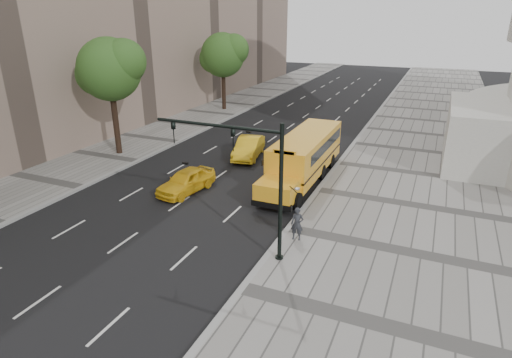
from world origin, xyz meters
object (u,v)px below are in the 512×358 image
at_px(tree_c, 223,55).
at_px(taxi_far, 249,148).
at_px(school_bus, 305,153).
at_px(pedestrian, 297,224).
at_px(tree_b, 110,69).
at_px(taxi_near, 186,181).
at_px(traffic_signal, 250,172).

xyz_separation_m(tree_c, taxi_far, (9.59, -14.55, -5.39)).
height_order(school_bus, pedestrian, school_bus).
relative_size(tree_b, pedestrian, 5.36).
xyz_separation_m(school_bus, taxi_far, (-5.31, 2.59, -0.98)).
bearing_deg(pedestrian, taxi_near, 150.16).
height_order(tree_b, tree_c, tree_b).
bearing_deg(taxi_near, pedestrian, -12.41).
distance_m(tree_b, taxi_near, 11.51).
relative_size(pedestrian, traffic_signal, 0.26).
bearing_deg(pedestrian, school_bus, 96.47).
distance_m(tree_b, taxi_far, 11.76).
distance_m(tree_c, taxi_near, 24.66).
bearing_deg(taxi_far, traffic_signal, -76.40).
bearing_deg(traffic_signal, taxi_far, 114.76).
xyz_separation_m(school_bus, traffic_signal, (0.69, -10.43, 2.33)).
xyz_separation_m(school_bus, pedestrian, (2.27, -8.45, -0.78)).
height_order(tree_b, school_bus, tree_b).
xyz_separation_m(tree_b, pedestrian, (17.18, -7.59, -5.65)).
bearing_deg(tree_b, pedestrian, -23.84).
relative_size(school_bus, taxi_far, 2.44).
bearing_deg(school_bus, pedestrian, -74.98).
height_order(tree_c, pedestrian, tree_c).
xyz_separation_m(taxi_near, traffic_signal, (6.74, -5.21, 3.36)).
bearing_deg(tree_c, taxi_near, -68.37).
height_order(tree_b, traffic_signal, tree_b).
bearing_deg(taxi_far, tree_b, -171.36).
bearing_deg(traffic_signal, tree_b, 148.49).
height_order(tree_c, taxi_far, tree_c).
bearing_deg(taxi_far, tree_c, 112.24).
relative_size(school_bus, taxi_near, 2.68).
distance_m(school_bus, taxi_far, 6.00).
relative_size(school_bus, pedestrian, 6.95).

